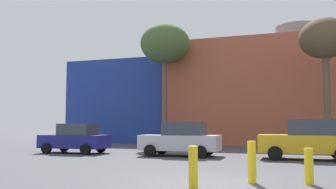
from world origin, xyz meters
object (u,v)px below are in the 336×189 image
(parked_car_0, at_px, (75,138))
(bollard_yellow_2, at_px, (193,167))
(parked_car_1, at_px, (181,139))
(parked_car_2, at_px, (308,140))
(bollard_yellow_1, at_px, (252,162))
(bare_tree_1, at_px, (165,45))
(bollard_yellow_0, at_px, (309,166))
(bare_tree_0, at_px, (325,41))

(parked_car_0, bearing_deg, bollard_yellow_2, 135.86)
(parked_car_1, height_order, parked_car_2, parked_car_2)
(parked_car_1, relative_size, bollard_yellow_1, 3.50)
(parked_car_2, xyz_separation_m, bare_tree_1, (-9.94, 8.41, 7.00))
(parked_car_1, xyz_separation_m, bollard_yellow_1, (4.34, -7.74, -0.30))
(bollard_yellow_0, bearing_deg, parked_car_0, 148.36)
(bare_tree_0, bearing_deg, parked_car_1, -139.26)
(parked_car_1, relative_size, bollard_yellow_2, 3.81)
(bollard_yellow_2, bearing_deg, bare_tree_0, 73.30)
(bare_tree_1, bearing_deg, bollard_yellow_2, -68.88)
(parked_car_0, xyz_separation_m, bare_tree_1, (2.58, 8.41, 7.09))
(parked_car_2, xyz_separation_m, bare_tree_0, (1.50, 6.61, 6.06))
(bollard_yellow_1, bearing_deg, bare_tree_1, 116.65)
(parked_car_2, bearing_deg, parked_car_0, 0.00)
(parked_car_1, bearing_deg, parked_car_0, 0.00)
(bare_tree_0, distance_m, bare_tree_1, 11.62)
(bare_tree_0, relative_size, bollard_yellow_2, 7.87)
(bare_tree_0, relative_size, bollard_yellow_0, 8.57)
(parked_car_1, distance_m, parked_car_2, 6.18)
(parked_car_0, relative_size, parked_car_1, 0.96)
(bollard_yellow_2, bearing_deg, parked_car_2, 70.54)
(bollard_yellow_0, height_order, bollard_yellow_1, bollard_yellow_1)
(parked_car_1, relative_size, bollard_yellow_0, 4.14)
(parked_car_0, relative_size, parked_car_2, 0.90)
(bare_tree_1, height_order, bollard_yellow_0, bare_tree_1)
(parked_car_2, distance_m, bollard_yellow_0, 7.53)
(parked_car_2, bearing_deg, bollard_yellow_1, 76.65)
(parked_car_2, height_order, bare_tree_0, bare_tree_0)
(parked_car_1, distance_m, bare_tree_0, 11.83)
(parked_car_0, height_order, parked_car_2, parked_car_2)
(parked_car_0, xyz_separation_m, parked_car_2, (12.52, 0.00, 0.09))
(parked_car_0, height_order, bollard_yellow_0, parked_car_0)
(parked_car_2, height_order, bollard_yellow_2, parked_car_2)
(bollard_yellow_0, relative_size, bollard_yellow_2, 0.92)
(parked_car_1, height_order, bollard_yellow_2, parked_car_1)
(parked_car_2, relative_size, bollard_yellow_0, 4.38)
(parked_car_1, bearing_deg, bollard_yellow_1, 119.29)
(parked_car_0, distance_m, bare_tree_1, 11.30)
(parked_car_0, bearing_deg, parked_car_2, -180.00)
(parked_car_2, bearing_deg, bare_tree_0, -102.78)
(parked_car_0, distance_m, bollard_yellow_1, 13.20)
(bare_tree_1, xyz_separation_m, bollard_yellow_0, (9.61, -15.93, -7.44))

